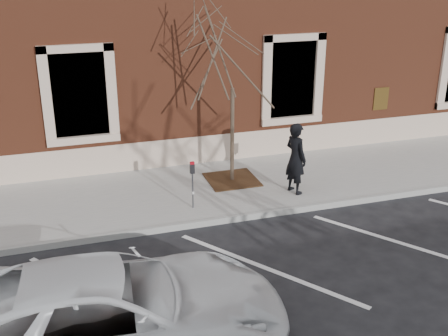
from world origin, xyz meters
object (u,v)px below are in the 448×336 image
object	(u,v)px
parking_meter	(192,176)
sapling	(233,61)
man	(296,158)
white_truck	(111,313)

from	to	relation	value
parking_meter	sapling	size ratio (longest dim) A/B	0.26
man	sapling	distance (m)	2.87
man	white_truck	world-z (taller)	man
man	white_truck	xyz separation A→B (m)	(-5.14, -4.58, -0.30)
sapling	white_truck	bearing A→B (deg)	-123.84
man	sapling	bearing A→B (deg)	29.27
parking_meter	white_truck	xyz separation A→B (m)	(-2.45, -4.45, -0.20)
parking_meter	white_truck	world-z (taller)	white_truck
man	white_truck	size ratio (longest dim) A/B	0.33
parking_meter	sapling	distance (m)	3.08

